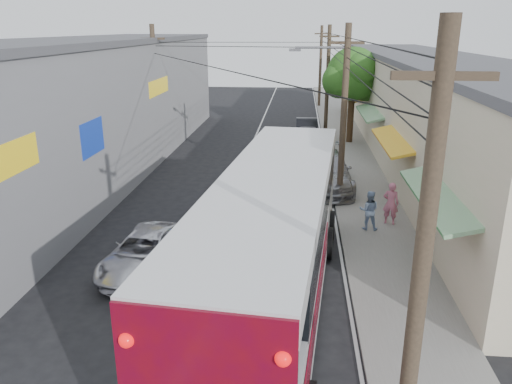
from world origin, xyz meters
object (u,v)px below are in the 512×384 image
at_px(jeepney, 146,252).
at_px(pedestrian_near, 391,203).
at_px(parked_car_far, 307,129).
at_px(parked_car_mid, 307,138).
at_px(pedestrian_far, 369,210).
at_px(coach_bus, 274,238).
at_px(parked_suv, 324,171).

bearing_deg(jeepney, pedestrian_near, 32.99).
xyz_separation_m(parked_car_far, pedestrian_near, (3.28, -16.74, 0.27)).
height_order(parked_car_mid, parked_car_far, parked_car_mid).
height_order(parked_car_far, pedestrian_far, pedestrian_far).
distance_m(coach_bus, parked_car_mid, 20.07).
bearing_deg(coach_bus, pedestrian_near, 60.87).
height_order(parked_suv, pedestrian_near, pedestrian_near).
relative_size(parked_suv, pedestrian_far, 3.90).
distance_m(coach_bus, jeepney, 4.94).
distance_m(parked_suv, pedestrian_far, 5.87).
bearing_deg(pedestrian_near, coach_bus, 74.36).
xyz_separation_m(coach_bus, pedestrian_near, (4.43, 6.39, -1.07)).
bearing_deg(parked_suv, jeepney, -126.62).
bearing_deg(parked_suv, pedestrian_near, -66.88).
bearing_deg(parked_car_mid, parked_suv, -80.89).
height_order(jeepney, parked_car_mid, parked_car_mid).
relative_size(coach_bus, parked_car_mid, 3.25).
bearing_deg(pedestrian_far, parked_suv, -68.10).
distance_m(coach_bus, parked_car_far, 23.19).
xyz_separation_m(jeepney, pedestrian_far, (7.87, 3.97, 0.28)).
distance_m(parked_car_far, pedestrian_near, 17.06).
bearing_deg(pedestrian_near, jeepney, 46.88).
relative_size(jeepney, pedestrian_far, 2.87).
relative_size(coach_bus, parked_car_far, 3.18).
xyz_separation_m(coach_bus, parked_suv, (1.96, 11.38, -1.16)).
xyz_separation_m(parked_car_far, pedestrian_far, (2.32, -17.41, 0.19)).
height_order(parked_car_mid, pedestrian_far, pedestrian_far).
distance_m(coach_bus, parked_suv, 11.61).
relative_size(jeepney, parked_car_mid, 1.06).
distance_m(jeepney, parked_car_mid, 19.07).
xyz_separation_m(jeepney, parked_car_far, (5.55, 21.38, 0.09)).
bearing_deg(jeepney, parked_car_far, 80.68).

